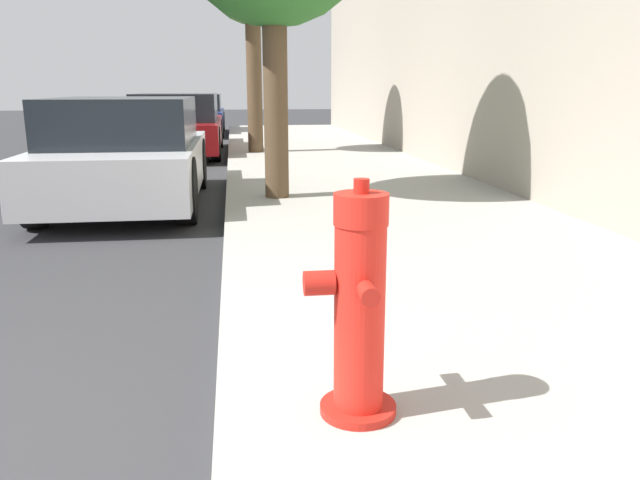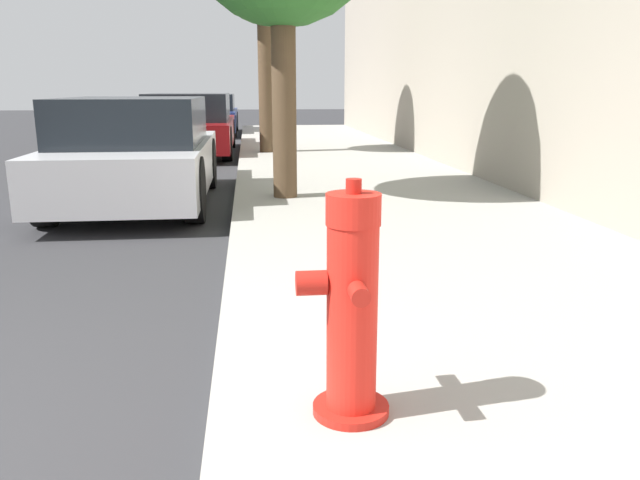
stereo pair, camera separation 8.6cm
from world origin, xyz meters
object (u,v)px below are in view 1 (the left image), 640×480
Objects in this scene: parked_car_mid at (178,125)px; parked_car_near at (127,154)px; fire_hydrant at (358,309)px; parked_car_far at (195,115)px.

parked_car_near is at bearing -91.17° from parked_car_mid.
parked_car_near is at bearing 107.28° from fire_hydrant.
parked_car_mid is at bearing 88.83° from parked_car_near.
fire_hydrant is at bearing -82.04° from parked_car_mid.
parked_car_near reaches higher than parked_car_far.
fire_hydrant is 11.77m from parked_car_mid.
fire_hydrant is 5.90m from parked_car_near.
parked_car_near is 0.91× the size of parked_car_far.
parked_car_near is 0.85× the size of parked_car_mid.
fire_hydrant is at bearing -84.74° from parked_car_far.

